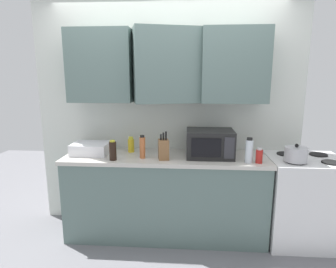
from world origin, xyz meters
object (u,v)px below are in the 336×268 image
knife_block (164,149)px  bottle_clear_tall (249,151)px  bottle_yellow_mustard (131,145)px  dish_rack (91,148)px  kettle (296,154)px  stove_range (303,200)px  bottle_spice_jar (142,147)px  bottle_red_sauce (259,156)px  microwave (210,143)px  bottle_soy_dark (113,151)px

knife_block → bottle_clear_tall: 0.83m
bottle_clear_tall → bottle_yellow_mustard: bearing=165.9°
dish_rack → bottle_clear_tall: bottle_clear_tall is taller
kettle → dish_rack: kettle is taller
stove_range → kettle: bearing=-140.5°
stove_range → bottle_spice_jar: (-1.67, -0.10, 0.56)m
kettle → bottle_red_sauce: (-0.36, -0.04, -0.01)m
kettle → bottle_yellow_mustard: size_ratio=1.24×
bottle_spice_jar → microwave: bearing=8.8°
dish_rack → bottle_red_sauce: bearing=-6.8°
bottle_spice_jar → bottle_soy_dark: bearing=-162.5°
kettle → bottle_soy_dark: (-1.79, -0.05, 0.02)m
kettle → bottle_yellow_mustard: (-1.67, 0.26, -0.00)m
bottle_soy_dark → bottle_clear_tall: 1.33m
microwave → bottle_spice_jar: bearing=-171.2°
dish_rack → knife_block: knife_block is taller
stove_range → knife_block: (-1.46, -0.12, 0.55)m
kettle → bottle_spice_jar: 1.50m
dish_rack → bottle_soy_dark: bearing=-35.3°
bottle_yellow_mustard → bottle_soy_dark: 0.34m
bottle_red_sauce → dish_rack: bearing=173.2°
bottle_spice_jar → bottle_clear_tall: size_ratio=0.97×
stove_range → dish_rack: bearing=179.5°
bottle_soy_dark → bottle_yellow_mustard: bearing=69.1°
dish_rack → bottle_soy_dark: bottle_soy_dark is taller
bottle_yellow_mustard → bottle_spice_jar: bottle_spice_jar is taller
bottle_yellow_mustard → bottle_soy_dark: (-0.12, -0.31, 0.02)m
microwave → knife_block: 0.49m
microwave → bottle_soy_dark: 0.99m
stove_range → bottle_red_sauce: bottle_red_sauce is taller
knife_block → bottle_yellow_mustard: knife_block is taller
bottle_spice_jar → bottle_clear_tall: 1.05m
bottle_soy_dark → knife_block: bearing=7.7°
bottle_yellow_mustard → bottle_spice_jar: (0.16, -0.22, 0.04)m
kettle → bottle_soy_dark: bottle_soy_dark is taller
stove_range → bottle_yellow_mustard: bearing=176.1°
stove_range → bottle_spice_jar: 1.77m
microwave → bottle_yellow_mustard: (-0.85, 0.12, -0.06)m
microwave → bottle_red_sauce: bearing=-22.6°
knife_block → bottle_soy_dark: knife_block is taller
bottle_red_sauce → bottle_spice_jar: size_ratio=0.64×
kettle → bottle_soy_dark: 1.79m
stove_range → bottle_clear_tall: (-0.63, -0.18, 0.57)m
kettle → bottle_red_sauce: size_ratio=1.39×
bottle_yellow_mustard → microwave: bearing=-7.9°
stove_range → dish_rack: dish_rack is taller
microwave → bottle_red_sauce: (0.46, -0.19, -0.07)m
dish_rack → knife_block: 0.81m
kettle → bottle_clear_tall: bearing=-174.8°
bottle_clear_tall → bottle_soy_dark: bearing=-179.7°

